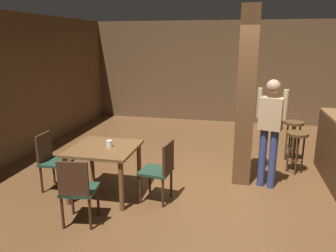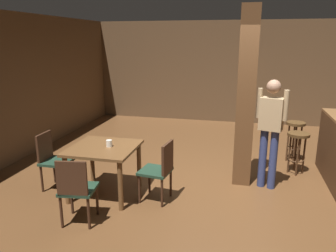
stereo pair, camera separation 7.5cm
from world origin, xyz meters
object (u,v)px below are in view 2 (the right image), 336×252
object	(u,v)px
napkin_cup	(109,143)
chair_east	(160,168)
bar_stool_near	(298,143)
bar_stool_mid	(295,132)
chair_west	(52,158)
chair_south	(76,188)
standing_person	(270,127)
dining_table	(104,155)

from	to	relation	value
napkin_cup	chair_east	bearing A→B (deg)	-2.34
bar_stool_near	bar_stool_mid	world-z (taller)	bar_stool_mid
chair_east	chair_west	size ratio (longest dim) A/B	1.00
chair_south	bar_stool_near	bearing A→B (deg)	39.28
standing_person	bar_stool_mid	distance (m)	1.49
chair_south	napkin_cup	distance (m)	0.94
dining_table	chair_west	xyz separation A→B (m)	(-0.89, 0.02, -0.13)
standing_person	chair_south	bearing A→B (deg)	-144.77
napkin_cup	bar_stool_mid	size ratio (longest dim) A/B	0.13
bar_stool_near	chair_south	bearing A→B (deg)	-140.72
chair_west	standing_person	distance (m)	3.42
chair_west	bar_stool_near	bearing A→B (deg)	21.51
standing_person	bar_stool_near	size ratio (longest dim) A/B	2.34
chair_south	standing_person	world-z (taller)	standing_person
dining_table	chair_west	bearing A→B (deg)	179.01
chair_east	standing_person	bearing A→B (deg)	28.43
chair_east	bar_stool_near	distance (m)	2.57
chair_east	chair_south	bearing A→B (deg)	-134.97
chair_east	chair_west	bearing A→B (deg)	179.04
chair_west	napkin_cup	size ratio (longest dim) A/B	8.81
chair_east	napkin_cup	xyz separation A→B (m)	(-0.78, 0.03, 0.31)
bar_stool_near	napkin_cup	bearing A→B (deg)	-152.20
bar_stool_near	chair_west	bearing A→B (deg)	-158.49
chair_east	chair_west	world-z (taller)	same
dining_table	standing_person	distance (m)	2.56
napkin_cup	bar_stool_near	bearing A→B (deg)	27.80
standing_person	bar_stool_mid	world-z (taller)	standing_person
chair_south	standing_person	distance (m)	2.97
chair_east	chair_west	xyz separation A→B (m)	(-1.75, 0.03, 0.00)
chair_west	napkin_cup	distance (m)	1.01
chair_east	chair_south	size ratio (longest dim) A/B	1.00
standing_person	chair_west	bearing A→B (deg)	-166.29
napkin_cup	bar_stool_mid	world-z (taller)	napkin_cup
chair_west	bar_stool_mid	distance (m)	4.39
bar_stool_near	bar_stool_mid	distance (m)	0.61
chair_west	bar_stool_near	world-z (taller)	chair_west
chair_south	bar_stool_mid	size ratio (longest dim) A/B	1.14
dining_table	chair_south	xyz separation A→B (m)	(0.01, -0.87, -0.13)
chair_south	bar_stool_near	world-z (taller)	chair_south
standing_person	bar_stool_near	xyz separation A→B (m)	(0.53, 0.70, -0.44)
chair_west	chair_south	bearing A→B (deg)	-44.86
chair_west	dining_table	bearing A→B (deg)	-0.99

